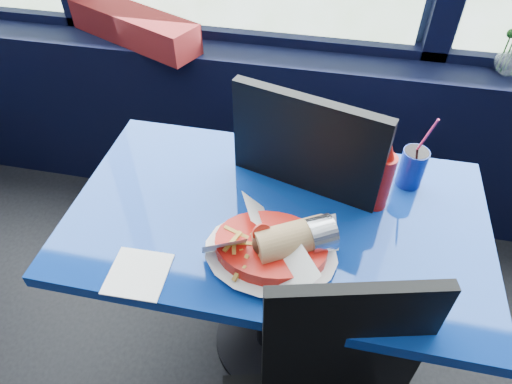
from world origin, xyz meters
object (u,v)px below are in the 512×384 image
Objects in this scene: near_table at (275,253)px; chair_near_back at (294,187)px; ketchup_bottle at (381,178)px; food_basket at (274,246)px; soda_cup at (412,167)px; planter_box at (134,26)px.

chair_near_back is (0.02, 0.27, 0.04)m from near_table.
food_basket is at bearing -136.08° from ketchup_bottle.
soda_cup is (0.35, -0.05, 0.21)m from chair_near_back.
near_table is 0.27m from chair_near_back.
ketchup_bottle is (0.26, 0.25, 0.06)m from food_basket.
ketchup_bottle is (1.05, -0.75, -0.01)m from planter_box.
planter_box is 1.28m from ketchup_bottle.
chair_near_back is at bearing 86.13° from near_table.
chair_near_back is at bearing -11.76° from planter_box.
food_basket is (-0.00, -0.42, 0.18)m from chair_near_back.
ketchup_bottle is at bearing -11.05° from planter_box.
ketchup_bottle is 0.16m from soda_cup.
food_basket is at bearing -84.10° from near_table.
planter_box is at bearing 144.50° from ketchup_bottle.
soda_cup is at bearing 40.38° from food_basket.
planter_box is 2.42× the size of soda_cup.
soda_cup reaches higher than planter_box.
planter_box is 1.27m from food_basket.
chair_near_back reaches higher than soda_cup.
near_table is at bearing 90.67° from food_basket.
planter_box is 1.91× the size of food_basket.
near_table is 4.57× the size of soda_cup.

